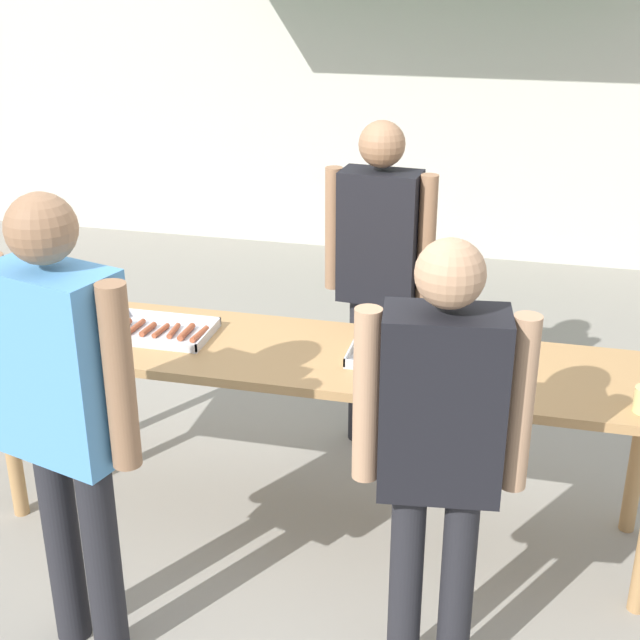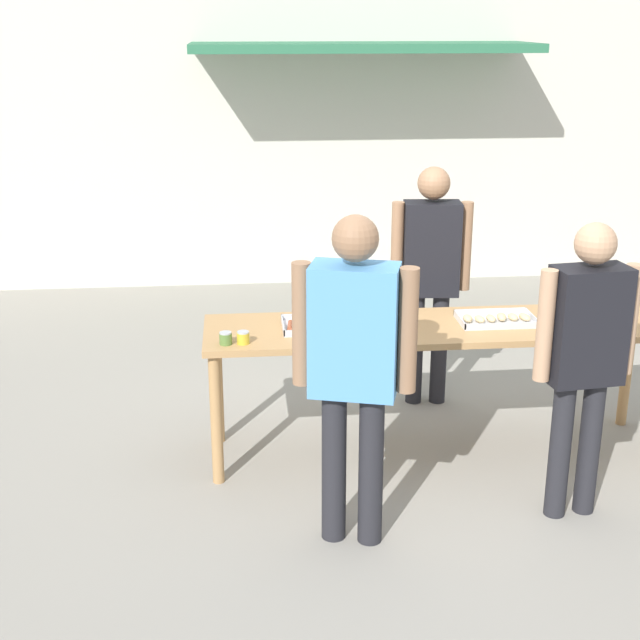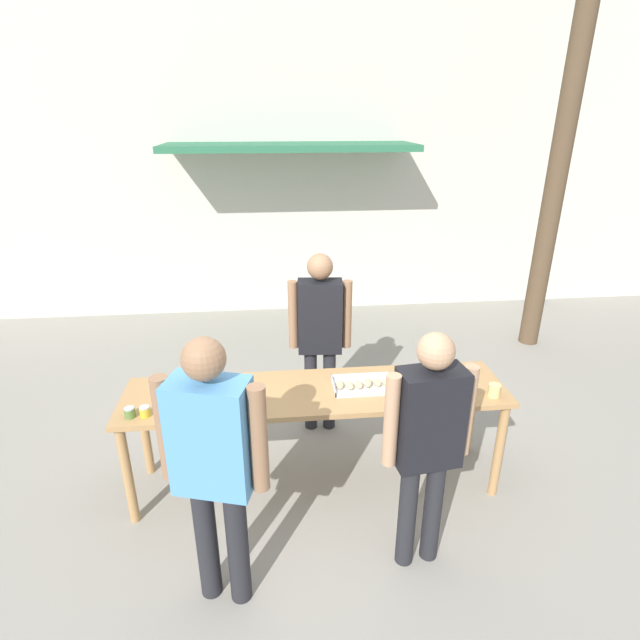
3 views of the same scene
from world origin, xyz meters
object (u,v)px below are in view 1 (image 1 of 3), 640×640
(food_tray_buns, at_px, (405,356))
(person_customer_with_cup, at_px, (440,437))
(food_tray_sausages, at_px, (160,332))
(condiment_jar_mustard, at_px, (16,335))
(condiment_jar_ketchup, at_px, (37,337))
(person_server_behind_table, at_px, (379,259))
(person_customer_holding_hotdog, at_px, (63,399))

(food_tray_buns, xyz_separation_m, person_customer_with_cup, (0.24, -0.83, 0.12))
(food_tray_sausages, distance_m, food_tray_buns, 1.10)
(condiment_jar_mustard, bearing_deg, food_tray_buns, 8.01)
(condiment_jar_mustard, bearing_deg, condiment_jar_ketchup, 1.41)
(food_tray_sausages, bearing_deg, person_server_behind_table, 42.08)
(food_tray_sausages, height_order, person_customer_holding_hotdog, person_customer_holding_hotdog)
(condiment_jar_mustard, bearing_deg, person_customer_holding_hotdog, -48.79)
(food_tray_sausages, xyz_separation_m, person_customer_with_cup, (1.34, -0.83, 0.13))
(condiment_jar_ketchup, relative_size, person_server_behind_table, 0.04)
(food_tray_sausages, xyz_separation_m, person_customer_holding_hotdog, (0.08, -0.98, 0.18))
(food_tray_buns, height_order, person_customer_holding_hotdog, person_customer_holding_hotdog)
(food_tray_sausages, bearing_deg, condiment_jar_ketchup, -153.61)
(person_server_behind_table, bearing_deg, condiment_jar_ketchup, -138.13)
(person_server_behind_table, distance_m, person_customer_holding_hotdog, 1.90)
(food_tray_sausages, bearing_deg, person_customer_holding_hotdog, -85.50)
(food_tray_sausages, height_order, food_tray_buns, food_tray_buns)
(condiment_jar_ketchup, xyz_separation_m, person_customer_with_cup, (1.81, -0.60, 0.10))
(person_customer_holding_hotdog, relative_size, person_customer_with_cup, 1.06)
(condiment_jar_ketchup, bearing_deg, person_customer_holding_hotdog, -53.62)
(food_tray_sausages, relative_size, person_customer_holding_hotdog, 0.26)
(food_tray_sausages, bearing_deg, person_customer_with_cup, -31.80)
(condiment_jar_ketchup, distance_m, person_customer_with_cup, 1.91)
(person_customer_holding_hotdog, height_order, person_customer_with_cup, person_customer_holding_hotdog)
(condiment_jar_mustard, height_order, person_customer_holding_hotdog, person_customer_holding_hotdog)
(food_tray_sausages, xyz_separation_m, person_server_behind_table, (0.85, 0.76, 0.16))
(condiment_jar_mustard, relative_size, person_customer_holding_hotdog, 0.04)
(food_tray_buns, xyz_separation_m, person_server_behind_table, (-0.26, 0.76, 0.15))
(condiment_jar_ketchup, height_order, person_customer_with_cup, person_customer_with_cup)
(condiment_jar_ketchup, bearing_deg, condiment_jar_mustard, -178.59)
(food_tray_buns, relative_size, person_customer_with_cup, 0.28)
(food_tray_sausages, relative_size, person_server_behind_table, 0.27)
(food_tray_sausages, distance_m, condiment_jar_ketchup, 0.53)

